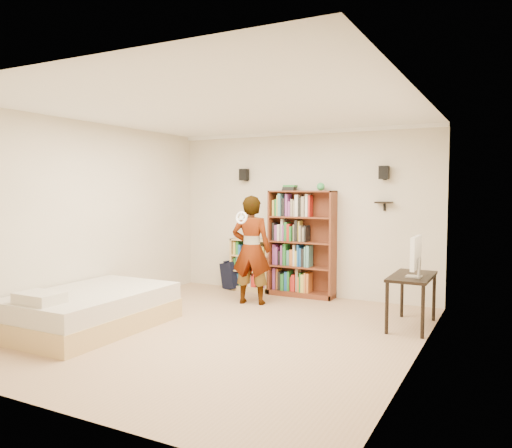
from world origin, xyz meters
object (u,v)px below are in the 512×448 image
(tall_bookshelf, at_px, (302,244))
(daybed, at_px, (91,305))
(low_bookshelf, at_px, (251,265))
(computer_desk, at_px, (412,301))
(person, at_px, (251,250))

(tall_bookshelf, bearing_deg, daybed, -118.60)
(tall_bookshelf, xyz_separation_m, daybed, (-1.62, -2.98, -0.56))
(low_bookshelf, distance_m, computer_desk, 3.07)
(daybed, bearing_deg, tall_bookshelf, 61.40)
(low_bookshelf, bearing_deg, daybed, -102.77)
(low_bookshelf, xyz_separation_m, daybed, (-0.68, -3.00, -0.15))
(low_bookshelf, bearing_deg, computer_desk, -20.50)
(low_bookshelf, height_order, daybed, low_bookshelf)
(low_bookshelf, relative_size, computer_desk, 0.92)
(computer_desk, height_order, person, person)
(low_bookshelf, height_order, person, person)
(tall_bookshelf, distance_m, low_bookshelf, 1.03)
(tall_bookshelf, bearing_deg, computer_desk, -28.52)
(computer_desk, bearing_deg, daybed, -151.56)
(tall_bookshelf, bearing_deg, person, -119.80)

